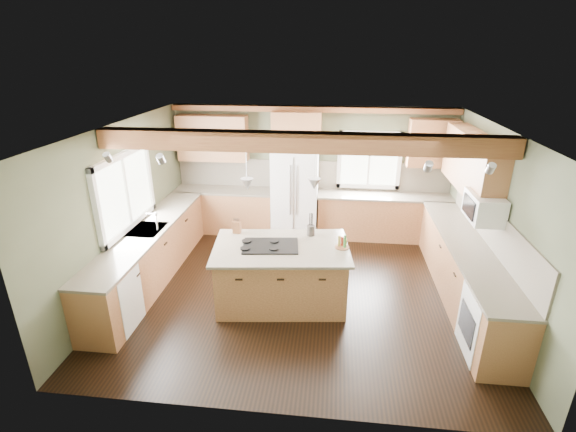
# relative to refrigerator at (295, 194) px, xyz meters

# --- Properties ---
(floor) EXTENTS (5.60, 5.60, 0.00)m
(floor) POSITION_rel_refrigerator_xyz_m (0.30, -2.12, -0.90)
(floor) COLOR black
(floor) RESTS_ON ground
(ceiling) EXTENTS (5.60, 5.60, 0.00)m
(ceiling) POSITION_rel_refrigerator_xyz_m (0.30, -2.12, 1.70)
(ceiling) COLOR silver
(ceiling) RESTS_ON wall_back
(wall_back) EXTENTS (5.60, 0.00, 5.60)m
(wall_back) POSITION_rel_refrigerator_xyz_m (0.30, 0.38, 0.40)
(wall_back) COLOR #464B35
(wall_back) RESTS_ON ground
(wall_left) EXTENTS (0.00, 5.00, 5.00)m
(wall_left) POSITION_rel_refrigerator_xyz_m (-2.50, -2.12, 0.40)
(wall_left) COLOR #464B35
(wall_left) RESTS_ON ground
(wall_right) EXTENTS (0.00, 5.00, 5.00)m
(wall_right) POSITION_rel_refrigerator_xyz_m (3.10, -2.12, 0.40)
(wall_right) COLOR #464B35
(wall_right) RESTS_ON ground
(ceiling_beam) EXTENTS (5.55, 0.26, 0.26)m
(ceiling_beam) POSITION_rel_refrigerator_xyz_m (0.30, -2.45, 1.57)
(ceiling_beam) COLOR brown
(ceiling_beam) RESTS_ON ceiling
(soffit_trim) EXTENTS (5.55, 0.20, 0.10)m
(soffit_trim) POSITION_rel_refrigerator_xyz_m (0.30, 0.28, 1.64)
(soffit_trim) COLOR brown
(soffit_trim) RESTS_ON ceiling
(backsplash_back) EXTENTS (5.58, 0.03, 0.58)m
(backsplash_back) POSITION_rel_refrigerator_xyz_m (0.30, 0.36, 0.31)
(backsplash_back) COLOR brown
(backsplash_back) RESTS_ON wall_back
(backsplash_right) EXTENTS (0.03, 3.70, 0.58)m
(backsplash_right) POSITION_rel_refrigerator_xyz_m (3.08, -2.07, 0.31)
(backsplash_right) COLOR brown
(backsplash_right) RESTS_ON wall_right
(base_cab_back_left) EXTENTS (2.02, 0.60, 0.88)m
(base_cab_back_left) POSITION_rel_refrigerator_xyz_m (-1.49, 0.08, -0.46)
(base_cab_back_left) COLOR brown
(base_cab_back_left) RESTS_ON floor
(counter_back_left) EXTENTS (2.06, 0.64, 0.04)m
(counter_back_left) POSITION_rel_refrigerator_xyz_m (-1.49, 0.08, 0.00)
(counter_back_left) COLOR #484035
(counter_back_left) RESTS_ON base_cab_back_left
(base_cab_back_right) EXTENTS (2.62, 0.60, 0.88)m
(base_cab_back_right) POSITION_rel_refrigerator_xyz_m (1.79, 0.08, -0.46)
(base_cab_back_right) COLOR brown
(base_cab_back_right) RESTS_ON floor
(counter_back_right) EXTENTS (2.66, 0.64, 0.04)m
(counter_back_right) POSITION_rel_refrigerator_xyz_m (1.79, 0.08, 0.00)
(counter_back_right) COLOR #484035
(counter_back_right) RESTS_ON base_cab_back_right
(base_cab_left) EXTENTS (0.60, 3.70, 0.88)m
(base_cab_left) POSITION_rel_refrigerator_xyz_m (-2.20, -2.07, -0.46)
(base_cab_left) COLOR brown
(base_cab_left) RESTS_ON floor
(counter_left) EXTENTS (0.64, 3.74, 0.04)m
(counter_left) POSITION_rel_refrigerator_xyz_m (-2.20, -2.07, 0.00)
(counter_left) COLOR #484035
(counter_left) RESTS_ON base_cab_left
(base_cab_right) EXTENTS (0.60, 3.70, 0.88)m
(base_cab_right) POSITION_rel_refrigerator_xyz_m (2.80, -2.07, -0.46)
(base_cab_right) COLOR brown
(base_cab_right) RESTS_ON floor
(counter_right) EXTENTS (0.64, 3.74, 0.04)m
(counter_right) POSITION_rel_refrigerator_xyz_m (2.80, -2.07, 0.00)
(counter_right) COLOR #484035
(counter_right) RESTS_ON base_cab_right
(upper_cab_back_left) EXTENTS (1.40, 0.35, 0.90)m
(upper_cab_back_left) POSITION_rel_refrigerator_xyz_m (-1.69, 0.21, 1.05)
(upper_cab_back_left) COLOR brown
(upper_cab_back_left) RESTS_ON wall_back
(upper_cab_over_fridge) EXTENTS (0.96, 0.35, 0.70)m
(upper_cab_over_fridge) POSITION_rel_refrigerator_xyz_m (-0.00, 0.21, 1.25)
(upper_cab_over_fridge) COLOR brown
(upper_cab_over_fridge) RESTS_ON wall_back
(upper_cab_right) EXTENTS (0.35, 2.20, 0.90)m
(upper_cab_right) POSITION_rel_refrigerator_xyz_m (2.92, -1.22, 1.05)
(upper_cab_right) COLOR brown
(upper_cab_right) RESTS_ON wall_right
(upper_cab_back_corner) EXTENTS (0.90, 0.35, 0.90)m
(upper_cab_back_corner) POSITION_rel_refrigerator_xyz_m (2.60, 0.21, 1.05)
(upper_cab_back_corner) COLOR brown
(upper_cab_back_corner) RESTS_ON wall_back
(window_left) EXTENTS (0.04, 1.60, 1.05)m
(window_left) POSITION_rel_refrigerator_xyz_m (-2.48, -2.07, 0.65)
(window_left) COLOR white
(window_left) RESTS_ON wall_left
(window_back) EXTENTS (1.10, 0.04, 1.00)m
(window_back) POSITION_rel_refrigerator_xyz_m (1.45, 0.36, 0.65)
(window_back) COLOR white
(window_back) RESTS_ON wall_back
(sink) EXTENTS (0.50, 0.65, 0.03)m
(sink) POSITION_rel_refrigerator_xyz_m (-2.20, -2.07, 0.01)
(sink) COLOR #262628
(sink) RESTS_ON counter_left
(faucet) EXTENTS (0.02, 0.02, 0.28)m
(faucet) POSITION_rel_refrigerator_xyz_m (-2.02, -2.07, 0.15)
(faucet) COLOR #B2B2B7
(faucet) RESTS_ON sink
(dishwasher) EXTENTS (0.60, 0.60, 0.84)m
(dishwasher) POSITION_rel_refrigerator_xyz_m (-2.19, -3.37, -0.47)
(dishwasher) COLOR white
(dishwasher) RESTS_ON floor
(oven) EXTENTS (0.60, 0.72, 0.84)m
(oven) POSITION_rel_refrigerator_xyz_m (2.79, -3.37, -0.47)
(oven) COLOR white
(oven) RESTS_ON floor
(microwave) EXTENTS (0.40, 0.70, 0.38)m
(microwave) POSITION_rel_refrigerator_xyz_m (2.88, -2.17, 0.65)
(microwave) COLOR white
(microwave) RESTS_ON wall_right
(pendant_left) EXTENTS (0.18, 0.18, 0.16)m
(pendant_left) POSITION_rel_refrigerator_xyz_m (-0.43, -2.51, 0.98)
(pendant_left) COLOR #B2B2B7
(pendant_left) RESTS_ON ceiling
(pendant_right) EXTENTS (0.18, 0.18, 0.16)m
(pendant_right) POSITION_rel_refrigerator_xyz_m (0.49, -2.40, 0.98)
(pendant_right) COLOR #B2B2B7
(pendant_right) RESTS_ON ceiling
(refrigerator) EXTENTS (0.90, 0.74, 1.80)m
(refrigerator) POSITION_rel_refrigerator_xyz_m (0.00, 0.00, 0.00)
(refrigerator) COLOR white
(refrigerator) RESTS_ON floor
(island) EXTENTS (1.98, 1.34, 0.88)m
(island) POSITION_rel_refrigerator_xyz_m (0.03, -2.45, -0.46)
(island) COLOR brown
(island) RESTS_ON floor
(island_top) EXTENTS (2.12, 1.48, 0.04)m
(island_top) POSITION_rel_refrigerator_xyz_m (0.03, -2.45, 0.00)
(island_top) COLOR #484035
(island_top) RESTS_ON island
(cooktop) EXTENTS (0.86, 0.63, 0.02)m
(cooktop) POSITION_rel_refrigerator_xyz_m (-0.12, -2.47, 0.03)
(cooktop) COLOR black
(cooktop) RESTS_ON island_top
(knife_block) EXTENTS (0.13, 0.10, 0.20)m
(knife_block) POSITION_rel_refrigerator_xyz_m (-0.72, -2.05, 0.12)
(knife_block) COLOR brown
(knife_block) RESTS_ON island_top
(utensil_crock) EXTENTS (0.13, 0.13, 0.16)m
(utensil_crock) POSITION_rel_refrigerator_xyz_m (0.44, -2.00, 0.10)
(utensil_crock) COLOR #483F39
(utensil_crock) RESTS_ON island_top
(bottle_tray) EXTENTS (0.27, 0.27, 0.20)m
(bottle_tray) POSITION_rel_refrigerator_xyz_m (0.92, -2.39, 0.12)
(bottle_tray) COLOR brown
(bottle_tray) RESTS_ON island_top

